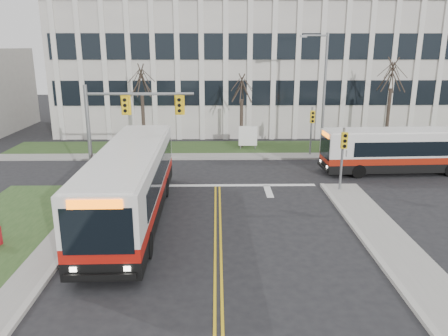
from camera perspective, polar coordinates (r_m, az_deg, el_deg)
ground at (r=19.17m, az=-0.79°, el=-9.91°), size 120.00×120.00×0.00m
sidewalk_west at (r=16.35m, az=-27.24°, el=-16.42°), size 1.20×26.00×0.14m
sidewalk_cross at (r=33.88m, az=7.60°, el=1.54°), size 44.00×1.60×0.14m
building_lawn at (r=36.58m, az=6.97°, el=2.60°), size 44.00×5.00×0.12m
office_building at (r=47.61m, az=5.23°, el=12.91°), size 40.00×16.00×12.00m
mast_arm_signal at (r=25.40m, az=-13.74°, el=6.14°), size 6.11×0.38×6.20m
signal_pole_near at (r=25.90m, az=15.28°, el=2.24°), size 0.34×0.39×3.80m
signal_pole_far at (r=33.97m, az=11.39°, el=5.60°), size 0.34×0.39×3.80m
streetlight at (r=34.58m, az=12.72°, el=10.21°), size 2.15×0.25×9.20m
directory_sign at (r=35.60m, az=3.14°, el=4.16°), size 1.50×0.12×2.00m
tree_left at (r=35.89m, az=-10.74°, el=11.02°), size 1.80×1.80×7.70m
tree_mid at (r=35.71m, az=2.34°, el=10.24°), size 1.80×1.80×6.82m
tree_right at (r=38.05m, az=21.09°, el=11.11°), size 1.80×1.80×8.25m
bus_main at (r=21.63m, az=-12.03°, el=-2.26°), size 3.05×13.12×3.49m
bus_cross at (r=31.54m, az=22.51°, el=1.98°), size 10.94×2.81×2.89m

